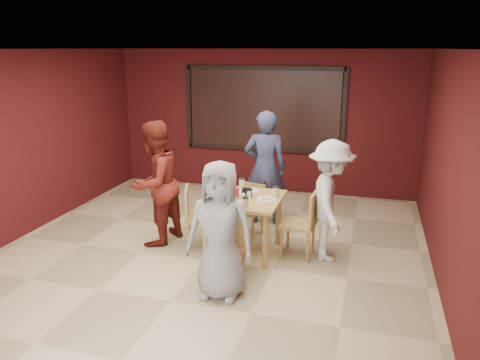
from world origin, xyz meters
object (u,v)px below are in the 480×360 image
(diner_front, at_px, (220,231))
(diner_back, at_px, (265,168))
(dining_table, at_px, (243,205))
(chair_back, at_px, (251,206))
(chair_right, at_px, (304,221))
(diner_left, at_px, (155,183))
(chair_front, at_px, (230,244))
(diner_right, at_px, (331,201))
(chair_left, at_px, (196,213))

(diner_front, relative_size, diner_back, 0.87)
(dining_table, xyz_separation_m, chair_back, (-0.07, 0.70, -0.27))
(chair_right, bearing_deg, chair_back, 146.27)
(diner_back, distance_m, diner_left, 1.85)
(diner_back, xyz_separation_m, diner_left, (-1.35, -1.26, -0.02))
(chair_back, height_order, chair_right, chair_right)
(chair_front, relative_size, diner_right, 0.51)
(chair_left, bearing_deg, chair_back, 46.99)
(chair_back, distance_m, diner_right, 1.42)
(diner_back, bearing_deg, diner_right, 125.57)
(diner_left, bearing_deg, chair_front, 72.47)
(chair_back, distance_m, diner_left, 1.52)
(dining_table, bearing_deg, chair_left, 179.70)
(chair_left, xyz_separation_m, diner_back, (0.73, 1.26, 0.42))
(diner_back, bearing_deg, chair_front, 80.33)
(chair_front, relative_size, chair_right, 0.89)
(diner_front, bearing_deg, diner_back, 90.76)
(chair_right, bearing_deg, chair_left, -176.80)
(chair_right, relative_size, diner_left, 0.51)
(diner_front, distance_m, diner_back, 2.50)
(chair_left, height_order, diner_front, diner_front)
(chair_back, relative_size, diner_back, 0.42)
(dining_table, xyz_separation_m, chair_right, (0.84, 0.09, -0.18))
(chair_left, bearing_deg, diner_front, -57.59)
(diner_back, bearing_deg, diner_left, 32.39)
(chair_back, bearing_deg, dining_table, -84.12)
(diner_back, height_order, diner_left, diner_back)
(chair_left, relative_size, diner_right, 0.55)
(chair_front, height_order, chair_back, chair_front)
(chair_back, bearing_deg, chair_right, -33.73)
(diner_back, relative_size, diner_right, 1.13)
(diner_left, bearing_deg, chair_right, 105.26)
(diner_back, bearing_deg, diner_front, 80.53)
(dining_table, relative_size, diner_right, 0.63)
(diner_front, bearing_deg, diner_right, 50.90)
(diner_front, bearing_deg, chair_front, 91.74)
(dining_table, height_order, diner_front, diner_front)
(chair_back, relative_size, diner_front, 0.49)
(diner_right, bearing_deg, chair_back, 56.10)
(dining_table, distance_m, diner_front, 1.24)
(diner_left, bearing_deg, diner_right, 106.28)
(diner_left, relative_size, diner_right, 1.10)
(chair_back, relative_size, diner_right, 0.48)
(chair_front, height_order, chair_right, chair_right)
(dining_table, height_order, diner_back, diner_back)
(chair_front, bearing_deg, diner_front, -87.79)
(diner_front, distance_m, diner_left, 1.87)
(chair_left, distance_m, chair_right, 1.56)
(chair_left, height_order, diner_back, diner_back)
(chair_left, bearing_deg, diner_right, 4.41)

